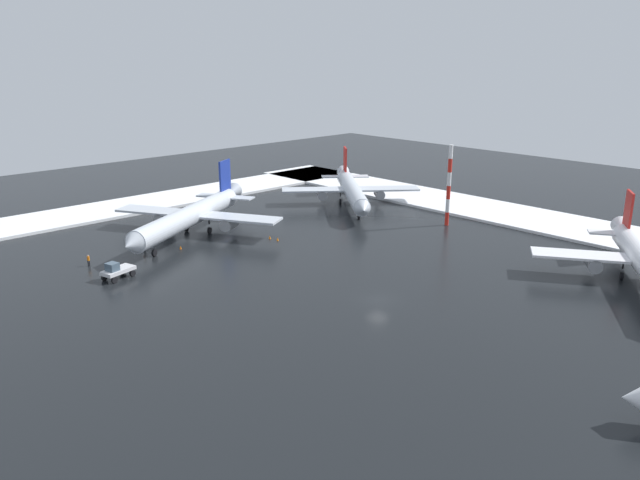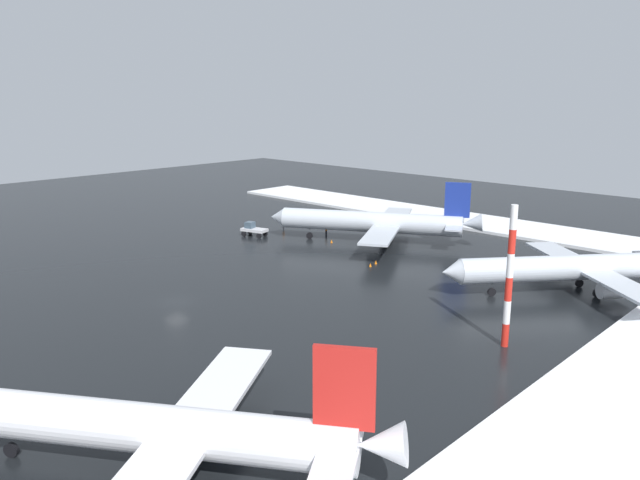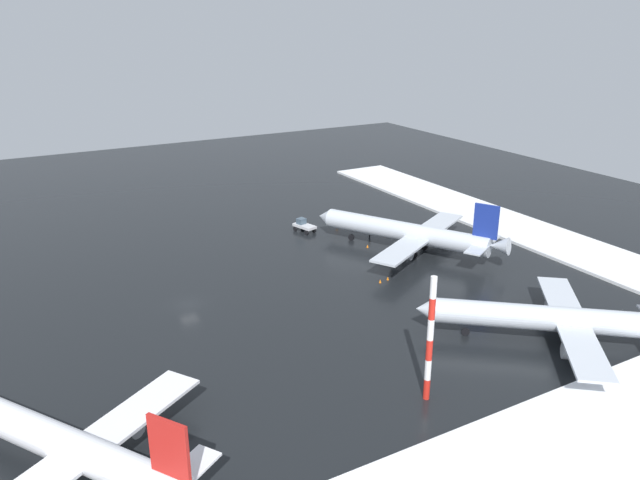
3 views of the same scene
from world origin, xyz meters
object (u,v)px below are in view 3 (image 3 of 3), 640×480
at_px(pushback_tug, 304,225).
at_px(antenna_mast, 430,340).
at_px(ground_crew_beside_wing, 337,220).
at_px(ground_crew_near_tug, 370,232).
at_px(traffic_cone_mid_line, 368,246).
at_px(traffic_cone_wingtip_side, 380,281).
at_px(airplane_foreground_jet, 555,319).
at_px(traffic_cone_near_nose, 388,278).
at_px(airplane_parked_starboard, 409,233).
at_px(airplane_parked_portside, 63,444).

relative_size(pushback_tug, antenna_mast, 0.35).
xyz_separation_m(pushback_tug, ground_crew_beside_wing, (7.89, 0.53, -0.31)).
height_order(ground_crew_near_tug, traffic_cone_mid_line, ground_crew_near_tug).
xyz_separation_m(ground_crew_beside_wing, traffic_cone_wingtip_side, (-9.06, -28.25, -0.70)).
distance_m(airplane_foreground_jet, traffic_cone_wingtip_side, 27.92).
distance_m(traffic_cone_near_nose, traffic_cone_mid_line, 14.85).
xyz_separation_m(airplane_parked_starboard, traffic_cone_near_nose, (-10.47, -8.52, -3.29)).
bearing_deg(antenna_mast, airplane_parked_portside, 169.77).
xyz_separation_m(antenna_mast, traffic_cone_mid_line, (20.56, 42.56, -6.97)).
height_order(airplane_parked_portside, traffic_cone_mid_line, airplane_parked_portside).
bearing_deg(traffic_cone_near_nose, airplane_foreground_jet, -75.98).
bearing_deg(antenna_mast, ground_crew_beside_wing, 68.26).
bearing_deg(traffic_cone_near_nose, traffic_cone_wingtip_side, -169.41).
height_order(airplane_parked_portside, pushback_tug, airplane_parked_portside).
distance_m(airplane_parked_portside, pushback_tug, 71.03).
relative_size(ground_crew_beside_wing, antenna_mast, 0.12).
relative_size(airplane_parked_portside, ground_crew_near_tug, 17.80).
relative_size(airplane_parked_portside, airplane_foreground_jet, 1.08).
bearing_deg(airplane_foreground_jet, pushback_tug, -43.17).
bearing_deg(traffic_cone_near_nose, airplane_parked_portside, -156.63).
distance_m(airplane_parked_portside, ground_crew_beside_wing, 77.23).
bearing_deg(ground_crew_near_tug, traffic_cone_near_nose, 60.07).
bearing_deg(airplane_parked_starboard, pushback_tug, 1.48).
xyz_separation_m(airplane_parked_starboard, airplane_parked_portside, (-61.79, -30.71, -0.19)).
bearing_deg(ground_crew_near_tug, airplane_parked_portside, 29.59).
xyz_separation_m(ground_crew_beside_wing, traffic_cone_near_nose, (-7.38, -27.94, -0.70)).
bearing_deg(traffic_cone_mid_line, airplane_parked_portside, -147.55).
distance_m(airplane_parked_starboard, traffic_cone_mid_line, 8.10).
relative_size(airplane_foreground_jet, traffic_cone_wingtip_side, 51.33).
bearing_deg(airplane_foreground_jet, ground_crew_beside_wing, -51.47).
height_order(airplane_parked_starboard, antenna_mast, antenna_mast).
bearing_deg(airplane_parked_portside, airplane_parked_starboard, -96.27).
distance_m(airplane_foreground_jet, traffic_cone_near_nose, 27.77).
bearing_deg(airplane_parked_portside, airplane_foreground_jet, -127.22).
bearing_deg(traffic_cone_mid_line, traffic_cone_wingtip_side, -116.36).
distance_m(pushback_tug, traffic_cone_mid_line, 14.79).
bearing_deg(airplane_parked_starboard, antenna_mast, 116.71).
height_order(pushback_tug, antenna_mast, antenna_mast).
distance_m(airplane_parked_starboard, antenna_mast, 45.37).
relative_size(airplane_parked_starboard, ground_crew_near_tug, 19.47).
bearing_deg(airplane_parked_portside, traffic_cone_mid_line, -90.23).
bearing_deg(traffic_cone_wingtip_side, ground_crew_near_tug, 60.73).
height_order(pushback_tug, traffic_cone_near_nose, pushback_tug).
distance_m(pushback_tug, ground_crew_beside_wing, 7.91).
bearing_deg(airplane_foreground_jet, traffic_cone_wingtip_side, -33.20).
xyz_separation_m(ground_crew_near_tug, antenna_mast, (-23.95, -46.98, 6.28)).
relative_size(ground_crew_beside_wing, traffic_cone_near_nose, 3.11).
relative_size(ground_crew_near_tug, traffic_cone_wingtip_side, 3.11).
relative_size(pushback_tug, traffic_cone_mid_line, 9.12).
relative_size(ground_crew_beside_wing, traffic_cone_mid_line, 3.11).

